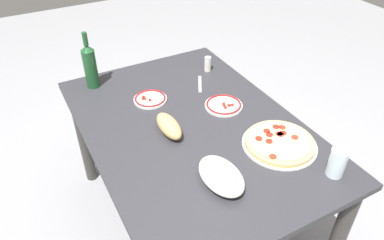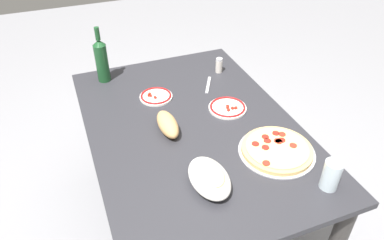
{
  "view_description": "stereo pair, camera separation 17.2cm",
  "coord_description": "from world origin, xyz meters",
  "px_view_note": "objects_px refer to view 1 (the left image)",
  "views": [
    {
      "loc": [
        1.21,
        -0.66,
        1.78
      ],
      "look_at": [
        0.0,
        0.0,
        0.75
      ],
      "focal_mm": 34.27,
      "sensor_mm": 36.0,
      "label": 1
    },
    {
      "loc": [
        1.29,
        -0.5,
        1.78
      ],
      "look_at": [
        0.0,
        0.0,
        0.75
      ],
      "focal_mm": 34.27,
      "sensor_mm": 36.0,
      "label": 2
    }
  ],
  "objects_px": {
    "baked_pasta_dish": "(221,175)",
    "side_plate_near": "(150,99)",
    "dining_table": "(192,142)",
    "spice_shaker": "(208,64)",
    "water_glass": "(337,162)",
    "pepperoni_pizza": "(280,143)",
    "bread_loaf": "(169,126)",
    "wine_bottle": "(90,65)",
    "side_plate_far": "(224,105)"
  },
  "relations": [
    {
      "from": "wine_bottle",
      "to": "bread_loaf",
      "type": "relative_size",
      "value": 1.56
    },
    {
      "from": "water_glass",
      "to": "bread_loaf",
      "type": "bearing_deg",
      "value": -139.61
    },
    {
      "from": "dining_table",
      "to": "water_glass",
      "type": "relative_size",
      "value": 11.04
    },
    {
      "from": "dining_table",
      "to": "side_plate_near",
      "type": "bearing_deg",
      "value": -162.61
    },
    {
      "from": "water_glass",
      "to": "spice_shaker",
      "type": "height_order",
      "value": "water_glass"
    },
    {
      "from": "pepperoni_pizza",
      "to": "wine_bottle",
      "type": "distance_m",
      "value": 1.06
    },
    {
      "from": "water_glass",
      "to": "bread_loaf",
      "type": "height_order",
      "value": "water_glass"
    },
    {
      "from": "pepperoni_pizza",
      "to": "bread_loaf",
      "type": "relative_size",
      "value": 1.64
    },
    {
      "from": "water_glass",
      "to": "side_plate_near",
      "type": "distance_m",
      "value": 0.96
    },
    {
      "from": "water_glass",
      "to": "spice_shaker",
      "type": "xyz_separation_m",
      "value": [
        -0.98,
        -0.02,
        -0.02
      ]
    },
    {
      "from": "water_glass",
      "to": "wine_bottle",
      "type": "bearing_deg",
      "value": -149.63
    },
    {
      "from": "dining_table",
      "to": "bread_loaf",
      "type": "bearing_deg",
      "value": -88.34
    },
    {
      "from": "side_plate_near",
      "to": "side_plate_far",
      "type": "relative_size",
      "value": 0.9
    },
    {
      "from": "baked_pasta_dish",
      "to": "dining_table",
      "type": "bearing_deg",
      "value": 168.73
    },
    {
      "from": "dining_table",
      "to": "spice_shaker",
      "type": "xyz_separation_m",
      "value": [
        -0.42,
        0.33,
        0.15
      ]
    },
    {
      "from": "side_plate_near",
      "to": "bread_loaf",
      "type": "xyz_separation_m",
      "value": [
        0.29,
        -0.03,
        0.03
      ]
    },
    {
      "from": "pepperoni_pizza",
      "to": "water_glass",
      "type": "height_order",
      "value": "water_glass"
    },
    {
      "from": "water_glass",
      "to": "bread_loaf",
      "type": "relative_size",
      "value": 0.63
    },
    {
      "from": "dining_table",
      "to": "wine_bottle",
      "type": "bearing_deg",
      "value": -151.5
    },
    {
      "from": "baked_pasta_dish",
      "to": "side_plate_near",
      "type": "relative_size",
      "value": 1.39
    },
    {
      "from": "spice_shaker",
      "to": "dining_table",
      "type": "bearing_deg",
      "value": -38.24
    },
    {
      "from": "bread_loaf",
      "to": "spice_shaker",
      "type": "distance_m",
      "value": 0.62
    },
    {
      "from": "dining_table",
      "to": "bread_loaf",
      "type": "distance_m",
      "value": 0.19
    },
    {
      "from": "wine_bottle",
      "to": "bread_loaf",
      "type": "xyz_separation_m",
      "value": [
        0.57,
        0.19,
        -0.09
      ]
    },
    {
      "from": "side_plate_far",
      "to": "pepperoni_pizza",
      "type": "bearing_deg",
      "value": 8.47
    },
    {
      "from": "dining_table",
      "to": "wine_bottle",
      "type": "xyz_separation_m",
      "value": [
        -0.57,
        -0.31,
        0.23
      ]
    },
    {
      "from": "side_plate_far",
      "to": "side_plate_near",
      "type": "bearing_deg",
      "value": -126.88
    },
    {
      "from": "baked_pasta_dish",
      "to": "bread_loaf",
      "type": "distance_m",
      "value": 0.38
    },
    {
      "from": "wine_bottle",
      "to": "spice_shaker",
      "type": "bearing_deg",
      "value": 77.01
    },
    {
      "from": "side_plate_far",
      "to": "spice_shaker",
      "type": "xyz_separation_m",
      "value": [
        -0.36,
        0.12,
        0.03
      ]
    },
    {
      "from": "baked_pasta_dish",
      "to": "bread_loaf",
      "type": "height_order",
      "value": "same"
    },
    {
      "from": "pepperoni_pizza",
      "to": "bread_loaf",
      "type": "bearing_deg",
      "value": -128.26
    },
    {
      "from": "dining_table",
      "to": "pepperoni_pizza",
      "type": "distance_m",
      "value": 0.43
    },
    {
      "from": "spice_shaker",
      "to": "water_glass",
      "type": "bearing_deg",
      "value": 1.09
    },
    {
      "from": "bread_loaf",
      "to": "spice_shaker",
      "type": "relative_size",
      "value": 2.32
    },
    {
      "from": "water_glass",
      "to": "pepperoni_pizza",
      "type": "bearing_deg",
      "value": -161.96
    },
    {
      "from": "side_plate_far",
      "to": "bread_loaf",
      "type": "bearing_deg",
      "value": -79.28
    },
    {
      "from": "pepperoni_pizza",
      "to": "baked_pasta_dish",
      "type": "height_order",
      "value": "baked_pasta_dish"
    },
    {
      "from": "side_plate_near",
      "to": "dining_table",
      "type": "bearing_deg",
      "value": 17.39
    },
    {
      "from": "side_plate_far",
      "to": "bread_loaf",
      "type": "relative_size",
      "value": 0.95
    },
    {
      "from": "dining_table",
      "to": "bread_loaf",
      "type": "xyz_separation_m",
      "value": [
        0.0,
        -0.12,
        0.14
      ]
    },
    {
      "from": "dining_table",
      "to": "side_plate_far",
      "type": "bearing_deg",
      "value": 105.56
    },
    {
      "from": "baked_pasta_dish",
      "to": "water_glass",
      "type": "relative_size",
      "value": 1.9
    },
    {
      "from": "spice_shaker",
      "to": "pepperoni_pizza",
      "type": "bearing_deg",
      "value": -4.77
    },
    {
      "from": "baked_pasta_dish",
      "to": "water_glass",
      "type": "height_order",
      "value": "water_glass"
    },
    {
      "from": "wine_bottle",
      "to": "pepperoni_pizza",
      "type": "bearing_deg",
      "value": 33.36
    },
    {
      "from": "water_glass",
      "to": "side_plate_far",
      "type": "bearing_deg",
      "value": -167.64
    },
    {
      "from": "water_glass",
      "to": "side_plate_far",
      "type": "height_order",
      "value": "water_glass"
    },
    {
      "from": "wine_bottle",
      "to": "side_plate_far",
      "type": "bearing_deg",
      "value": 45.85
    },
    {
      "from": "side_plate_far",
      "to": "spice_shaker",
      "type": "relative_size",
      "value": 2.2
    }
  ]
}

